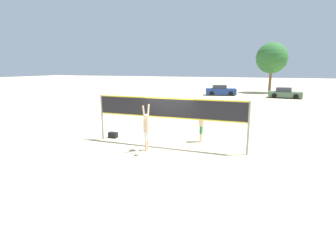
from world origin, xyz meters
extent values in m
plane|color=#C6B28C|center=(0.00, 0.00, 0.00)|extent=(200.00, 200.00, 0.00)
cylinder|color=gray|center=(-3.85, 0.00, 1.23)|extent=(0.09, 0.09, 2.47)
cylinder|color=gray|center=(3.85, 0.00, 1.23)|extent=(0.09, 0.09, 2.47)
cube|color=black|center=(0.00, 0.00, 1.96)|extent=(7.62, 0.02, 1.01)
cube|color=yellow|center=(0.00, 0.00, 2.44)|extent=(7.62, 0.03, 0.06)
cube|color=yellow|center=(0.00, 0.00, 1.49)|extent=(7.62, 0.03, 0.06)
cylinder|color=beige|center=(-0.73, -1.09, 0.25)|extent=(0.11, 0.11, 0.50)
cylinder|color=white|center=(-0.73, -1.09, 0.70)|extent=(0.12, 0.12, 0.41)
cylinder|color=beige|center=(-0.73, -0.89, 0.25)|extent=(0.11, 0.11, 0.50)
cylinder|color=white|center=(-0.73, -0.89, 0.70)|extent=(0.12, 0.12, 0.41)
cylinder|color=beige|center=(-0.73, -0.99, 1.22)|extent=(0.28, 0.28, 0.64)
sphere|color=beige|center=(-0.73, -0.99, 1.66)|extent=(0.25, 0.25, 0.25)
cylinder|color=beige|center=(-0.73, -1.23, 1.86)|extent=(0.08, 0.23, 0.71)
cylinder|color=beige|center=(-0.73, -0.74, 1.86)|extent=(0.08, 0.23, 0.71)
cylinder|color=beige|center=(1.38, 1.46, 0.23)|extent=(0.11, 0.11, 0.47)
cylinder|color=#267F3F|center=(1.38, 1.46, 0.66)|extent=(0.12, 0.12, 0.38)
cylinder|color=beige|center=(1.38, 1.26, 0.23)|extent=(0.11, 0.11, 0.47)
cylinder|color=#267F3F|center=(1.38, 1.26, 0.66)|extent=(0.12, 0.12, 0.38)
cylinder|color=beige|center=(1.38, 1.36, 1.15)|extent=(0.28, 0.28, 0.60)
sphere|color=beige|center=(1.38, 1.36, 1.57)|extent=(0.23, 0.23, 0.23)
cylinder|color=beige|center=(1.38, 1.60, 1.76)|extent=(0.08, 0.22, 0.68)
cylinder|color=beige|center=(1.38, 1.12, 1.76)|extent=(0.08, 0.22, 0.68)
sphere|color=white|center=(-0.83, -1.82, 0.12)|extent=(0.23, 0.23, 0.23)
cube|color=black|center=(-3.51, 0.47, 0.16)|extent=(0.49, 0.30, 0.32)
cube|color=navy|center=(-1.51, 26.18, 0.55)|extent=(4.56, 2.75, 0.85)
cube|color=#2D333D|center=(-1.71, 26.12, 1.22)|extent=(2.25, 2.04, 0.50)
cylinder|color=black|center=(-0.43, 27.31, 0.32)|extent=(0.67, 0.37, 0.64)
cylinder|color=black|center=(-0.02, 25.69, 0.32)|extent=(0.67, 0.37, 0.64)
cylinder|color=black|center=(-2.99, 26.66, 0.32)|extent=(0.67, 0.37, 0.64)
cylinder|color=black|center=(-2.58, 25.04, 0.32)|extent=(0.67, 0.37, 0.64)
cube|color=#4C6B4C|center=(7.02, 25.64, 0.48)|extent=(4.26, 2.21, 0.70)
cube|color=#2D333D|center=(6.82, 25.66, 1.09)|extent=(1.99, 1.87, 0.53)
cylinder|color=black|center=(8.37, 26.42, 0.32)|extent=(0.66, 0.27, 0.64)
cylinder|color=black|center=(8.22, 24.65, 0.32)|extent=(0.66, 0.27, 0.64)
cylinder|color=black|center=(5.83, 26.63, 0.32)|extent=(0.66, 0.27, 0.64)
cylinder|color=black|center=(5.68, 24.86, 0.32)|extent=(0.66, 0.27, 0.64)
cylinder|color=brown|center=(5.16, 32.89, 2.05)|extent=(0.41, 0.41, 4.11)
sphere|color=#2D662D|center=(5.16, 32.89, 5.42)|extent=(4.78, 4.78, 4.78)
camera|label=1|loc=(4.41, -12.00, 3.91)|focal=28.00mm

